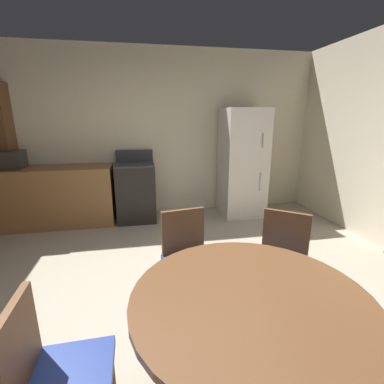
% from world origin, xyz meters
% --- Properties ---
extents(ground_plane, '(14.00, 14.00, 0.00)m').
position_xyz_m(ground_plane, '(0.00, 0.00, 0.00)').
color(ground_plane, '#A89E89').
extents(wall_back, '(5.71, 0.12, 2.70)m').
position_xyz_m(wall_back, '(0.00, 2.81, 1.35)').
color(wall_back, beige).
rests_on(wall_back, ground).
extents(kitchen_counter, '(1.84, 0.60, 0.90)m').
position_xyz_m(kitchen_counter, '(-1.64, 2.41, 0.45)').
color(kitchen_counter, olive).
rests_on(kitchen_counter, ground).
extents(oven_range, '(0.60, 0.60, 1.10)m').
position_xyz_m(oven_range, '(-0.37, 2.41, 0.47)').
color(oven_range, black).
rests_on(oven_range, ground).
extents(refrigerator, '(0.68, 0.68, 1.76)m').
position_xyz_m(refrigerator, '(1.39, 2.36, 0.88)').
color(refrigerator, silver).
rests_on(refrigerator, ground).
extents(microwave, '(0.44, 0.32, 0.26)m').
position_xyz_m(microwave, '(-2.16, 2.41, 1.03)').
color(microwave, '#2D2B28').
rests_on(microwave, kitchen_counter).
extents(dining_table, '(1.22, 1.22, 0.76)m').
position_xyz_m(dining_table, '(0.24, -0.82, 0.60)').
color(dining_table, brown).
rests_on(dining_table, ground).
extents(chair_northeast, '(0.56, 0.56, 0.87)m').
position_xyz_m(chair_northeast, '(0.83, -0.06, 0.50)').
color(chair_northeast, brown).
rests_on(chair_northeast, ground).
extents(chair_north, '(0.46, 0.46, 0.87)m').
position_xyz_m(chair_north, '(0.08, 0.13, 0.50)').
color(chair_north, brown).
rests_on(chair_north, ground).
extents(chair_west, '(0.41, 0.41, 0.87)m').
position_xyz_m(chair_west, '(-0.72, -0.84, 0.50)').
color(chair_west, brown).
rests_on(chair_west, ground).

